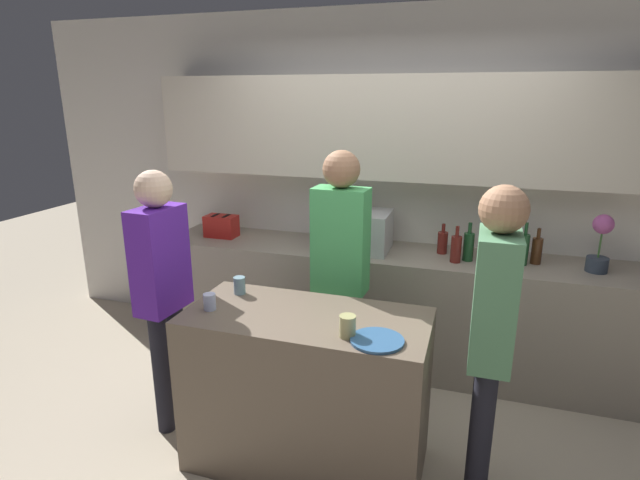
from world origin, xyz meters
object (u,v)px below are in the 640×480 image
(bottle_2, at_px, (468,246))
(bottle_7, at_px, (537,250))
(bottle_5, at_px, (510,253))
(person_center, at_px, (162,281))
(toaster, at_px, (221,226))
(cup_0, at_px, (239,285))
(plate_on_island, at_px, (377,340))
(cup_2, at_px, (347,326))
(bottle_1, at_px, (456,248))
(potted_plant, at_px, (600,243))
(bottle_0, at_px, (442,242))
(person_left, at_px, (492,326))
(bottle_3, at_px, (485,245))
(person_right, at_px, (340,261))
(bottle_4, at_px, (497,243))
(cup_1, at_px, (210,302))
(bottle_6, at_px, (524,249))
(microwave, at_px, (355,230))

(bottle_2, height_order, bottle_7, bottle_2)
(bottle_5, distance_m, person_center, 2.33)
(toaster, height_order, cup_0, toaster)
(plate_on_island, bearing_deg, cup_2, 176.70)
(bottle_1, bearing_deg, cup_0, -139.16)
(potted_plant, relative_size, bottle_0, 1.73)
(bottle_7, relative_size, person_left, 0.15)
(bottle_1, distance_m, cup_0, 1.57)
(potted_plant, distance_m, bottle_3, 0.73)
(bottle_7, height_order, person_center, person_center)
(bottle_1, relative_size, person_right, 0.15)
(person_right, bearing_deg, bottle_3, -137.41)
(bottle_3, relative_size, bottle_4, 1.07)
(bottle_2, distance_m, cup_1, 1.89)
(bottle_4, height_order, person_center, person_center)
(toaster, distance_m, person_right, 1.41)
(bottle_5, xyz_separation_m, bottle_6, (0.09, 0.04, 0.03))
(potted_plant, bearing_deg, person_left, -118.32)
(bottle_3, height_order, cup_2, bottle_3)
(bottle_3, bearing_deg, person_left, -88.31)
(bottle_7, height_order, cup_1, bottle_7)
(bottle_4, bearing_deg, bottle_7, -15.69)
(bottle_1, xyz_separation_m, plate_on_island, (-0.29, -1.37, -0.08))
(bottle_6, bearing_deg, bottle_5, -152.88)
(microwave, relative_size, person_left, 0.31)
(bottle_1, relative_size, bottle_2, 0.94)
(bottle_0, relative_size, cup_2, 2.06)
(bottle_2, xyz_separation_m, cup_0, (-1.27, -1.09, -0.04))
(bottle_5, bearing_deg, toaster, 178.87)
(bottle_3, height_order, bottle_5, bottle_3)
(bottle_2, height_order, cup_1, bottle_2)
(bottle_6, bearing_deg, toaster, 180.00)
(bottle_6, xyz_separation_m, bottle_7, (0.09, 0.05, -0.02))
(toaster, height_order, bottle_7, bottle_7)
(microwave, height_order, cup_2, microwave)
(bottle_3, bearing_deg, cup_0, -140.62)
(toaster, xyz_separation_m, person_right, (1.23, -0.70, 0.04))
(bottle_0, xyz_separation_m, cup_2, (-0.33, -1.54, -0.02))
(bottle_5, relative_size, cup_1, 2.50)
(bottle_6, bearing_deg, bottle_3, 175.78)
(microwave, relative_size, bottle_1, 1.97)
(bottle_0, xyz_separation_m, bottle_2, (0.19, -0.12, 0.02))
(bottle_5, bearing_deg, person_right, -147.95)
(bottle_0, distance_m, bottle_2, 0.22)
(bottle_6, xyz_separation_m, person_left, (-0.22, -1.28, -0.03))
(bottle_7, distance_m, cup_1, 2.28)
(bottle_2, height_order, person_right, person_right)
(potted_plant, bearing_deg, person_right, -156.35)
(bottle_0, bearing_deg, bottle_4, 5.02)
(bottle_6, relative_size, cup_1, 3.33)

